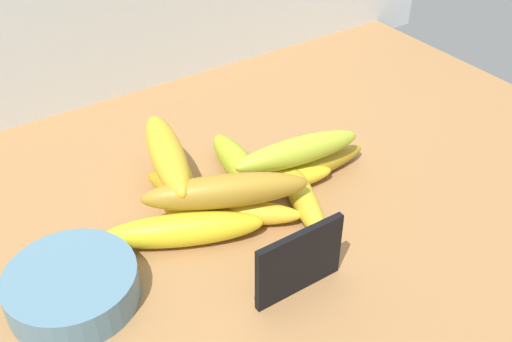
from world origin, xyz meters
TOP-DOWN VIEW (x-y plane):
  - counter_top at (0.00, 0.00)cm, footprint 110.00×76.00cm
  - chalkboard_sign at (-5.03, -13.54)cm, footprint 11.00×1.80cm
  - fruit_bowl at (-26.20, -1.30)cm, footprint 14.27×14.27cm
  - banana_0 at (2.11, 2.07)cm, footprint 18.18×7.40cm
  - banana_1 at (7.87, 1.92)cm, footprint 20.07×3.36cm
  - banana_2 at (0.65, 7.28)cm, footprint 6.05×16.59cm
  - banana_3 at (-5.13, 0.32)cm, footprint 15.74×13.36cm
  - banana_4 at (-7.95, 4.83)cm, footprint 8.30×16.98cm
  - banana_5 at (-11.93, 0.49)cm, footprint 19.24×11.92cm
  - banana_6 at (-7.73, 10.26)cm, footprint 8.64×16.61cm
  - banana_7 at (4.21, -1.71)cm, footprint 9.09×18.21cm
  - banana_8 at (-8.95, 9.46)cm, footprint 8.90×18.96cm
  - banana_9 at (-5.96, -0.19)cm, footprint 20.32×12.18cm
  - banana_10 at (6.53, 2.14)cm, footprint 18.59×6.28cm

SIDE VIEW (x-z plane):
  - counter_top at x=0.00cm, z-range 0.00..3.00cm
  - banana_3 at x=-5.13cm, z-range 3.00..6.25cm
  - banana_1 at x=7.87cm, z-range 3.00..6.26cm
  - banana_0 at x=2.11cm, z-range 3.00..6.30cm
  - banana_7 at x=4.21cm, z-range 3.00..6.37cm
  - banana_4 at x=-7.95cm, z-range 3.00..6.52cm
  - fruit_bowl at x=-26.20cm, z-range 3.00..6.96cm
  - banana_2 at x=0.65cm, z-range 3.00..6.98cm
  - banana_5 at x=-11.93cm, z-range 3.00..7.09cm
  - banana_6 at x=-7.73cm, z-range 3.00..7.29cm
  - chalkboard_sign at x=-5.03cm, z-range 2.66..11.06cm
  - banana_10 at x=6.53cm, z-range 6.26..10.06cm
  - banana_9 at x=-5.96cm, z-range 6.25..10.43cm
  - banana_8 at x=-8.95cm, z-range 7.29..11.62cm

